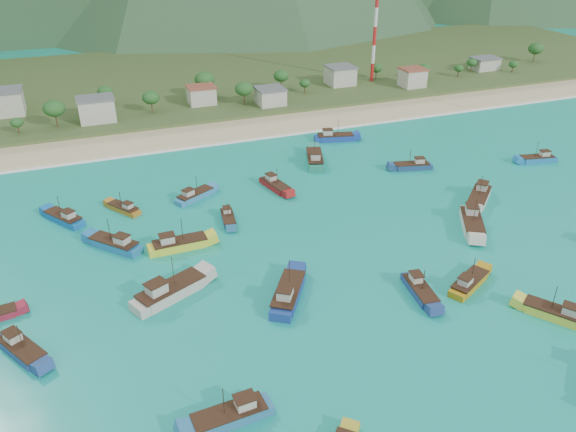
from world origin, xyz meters
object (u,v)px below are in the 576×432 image
object	(u,v)px
radio_tower	(375,27)
boat_27	(479,197)
boat_13	(469,283)
boat_20	(195,196)
boat_16	(275,186)
boat_5	(228,219)
boat_8	(170,292)
boat_14	(22,350)
boat_0	(472,223)
boat_1	(64,219)
boat_3	(115,245)
boat_15	(288,294)
boat_6	(231,416)
boat_19	(179,245)
boat_28	(412,166)
boat_10	(420,291)
boat_25	(315,159)
boat_17	(556,314)
boat_21	(537,159)
boat_7	(124,209)
boat_22	(335,138)

from	to	relation	value
radio_tower	boat_27	world-z (taller)	radio_tower
boat_13	boat_20	distance (m)	61.66
boat_16	boat_20	bearing A→B (deg)	-17.48
boat_5	boat_8	size ratio (longest dim) A/B	0.61
radio_tower	boat_14	bearing A→B (deg)	-136.54
boat_13	boat_27	distance (m)	34.54
boat_0	boat_13	xyz separation A→B (m)	(-13.39, -17.06, -0.26)
boat_1	boat_3	bearing A→B (deg)	-92.81
boat_0	boat_15	xyz separation A→B (m)	(-43.45, -9.28, 0.00)
boat_6	boat_1	bearing A→B (deg)	12.36
boat_1	boat_3	xyz separation A→B (m)	(8.76, -14.63, 0.09)
radio_tower	boat_8	bearing A→B (deg)	-131.96
boat_15	boat_19	size ratio (longest dim) A/B	1.08
boat_20	boat_28	xyz separation A→B (m)	(54.32, -2.87, -0.00)
boat_8	boat_28	bearing A→B (deg)	90.27
boat_13	boat_16	xyz separation A→B (m)	(-17.72, 48.41, -0.00)
boat_10	boat_25	size ratio (longest dim) A/B	0.77
boat_6	boat_19	world-z (taller)	boat_19
boat_5	radio_tower	bearing A→B (deg)	-125.25
boat_5	boat_6	world-z (taller)	boat_6
boat_10	boat_16	bearing A→B (deg)	-71.96
boat_17	boat_21	world-z (taller)	boat_17
boat_16	boat_15	bearing A→B (deg)	60.04
boat_7	boat_14	size ratio (longest dim) A/B	0.81
boat_16	boat_25	xyz separation A→B (m)	(14.55, 10.76, 0.28)
boat_8	boat_25	xyz separation A→B (m)	(44.97, 43.98, -0.08)
boat_5	boat_19	distance (m)	13.74
boat_25	boat_27	distance (m)	41.61
radio_tower	boat_20	bearing A→B (deg)	-139.62
boat_16	boat_28	bearing A→B (deg)	164.64
boat_6	boat_5	bearing A→B (deg)	-18.96
boat_10	boat_22	size ratio (longest dim) A/B	0.87
boat_8	boat_14	world-z (taller)	boat_8
boat_10	boat_22	distance (m)	72.89
boat_0	boat_10	xyz separation A→B (m)	(-22.38, -15.90, -0.28)
boat_16	boat_17	world-z (taller)	boat_17
boat_7	boat_13	world-z (taller)	boat_13
boat_21	boat_28	world-z (taller)	boat_28
boat_8	boat_21	size ratio (longest dim) A/B	1.37
boat_21	boat_25	xyz separation A→B (m)	(-53.82, 19.63, 0.31)
radio_tower	boat_1	size ratio (longest dim) A/B	3.80
boat_20	boat_22	size ratio (longest dim) A/B	0.85
radio_tower	boat_16	bearing A→B (deg)	-131.71
boat_22	boat_1	bearing A→B (deg)	-58.24
boat_16	boat_25	distance (m)	18.10
boat_16	boat_1	bearing A→B (deg)	-13.80
boat_7	boat_20	distance (m)	15.56
boat_15	boat_21	xyz separation A→B (m)	(80.71, 31.76, -0.30)
boat_27	boat_16	bearing A→B (deg)	18.49
boat_14	boat_19	bearing A→B (deg)	-173.27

